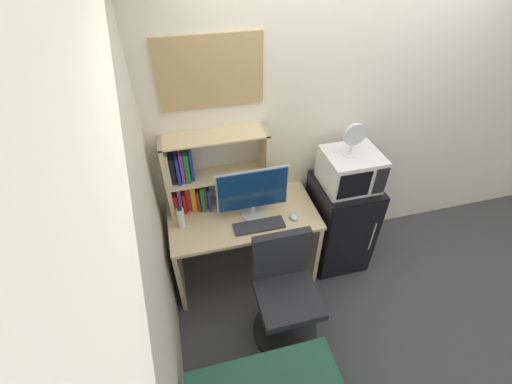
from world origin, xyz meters
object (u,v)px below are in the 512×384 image
at_px(mini_fridge, 339,222).
at_px(wall_corkboard, 210,73).
at_px(monitor, 253,192).
at_px(keyboard, 259,226).
at_px(water_bottle, 181,218).
at_px(desk_chair, 285,296).
at_px(computer_mouse, 294,216).
at_px(desk_fan, 354,138).
at_px(microwave, 350,170).
at_px(hutch_bookshelf, 201,176).

height_order(mini_fridge, wall_corkboard, wall_corkboard).
height_order(monitor, mini_fridge, monitor).
bearing_deg(monitor, keyboard, -84.57).
xyz_separation_m(keyboard, water_bottle, (-0.59, 0.16, 0.08)).
height_order(monitor, keyboard, monitor).
xyz_separation_m(keyboard, wall_corkboard, (-0.23, 0.45, 1.08)).
bearing_deg(desk_chair, monitor, 99.97).
relative_size(computer_mouse, mini_fridge, 0.11).
bearing_deg(water_bottle, desk_chair, -41.70).
xyz_separation_m(computer_mouse, desk_fan, (0.48, 0.12, 0.59)).
xyz_separation_m(keyboard, desk_chair, (0.09, -0.44, -0.35)).
relative_size(desk_fan, desk_chair, 0.29).
xyz_separation_m(water_bottle, microwave, (1.39, -0.00, 0.21)).
bearing_deg(computer_mouse, hutch_bookshelf, 153.81).
height_order(hutch_bookshelf, wall_corkboard, wall_corkboard).
distance_m(keyboard, desk_fan, 0.99).
bearing_deg(wall_corkboard, keyboard, -63.54).
distance_m(hutch_bookshelf, desk_fan, 1.21).
xyz_separation_m(hutch_bookshelf, computer_mouse, (0.68, -0.33, -0.30)).
height_order(hutch_bookshelf, water_bottle, hutch_bookshelf).
bearing_deg(monitor, desk_chair, -80.03).
bearing_deg(keyboard, hutch_bookshelf, 136.58).
bearing_deg(wall_corkboard, microwave, -16.10).
bearing_deg(desk_fan, microwave, 9.77).
xyz_separation_m(mini_fridge, microwave, (0.00, 0.00, 0.60)).
bearing_deg(keyboard, computer_mouse, 5.37).
bearing_deg(mini_fridge, keyboard, -169.29).
height_order(water_bottle, wall_corkboard, wall_corkboard).
bearing_deg(desk_chair, computer_mouse, 66.19).
xyz_separation_m(monitor, computer_mouse, (0.31, -0.12, -0.22)).
bearing_deg(computer_mouse, keyboard, -174.63).
relative_size(water_bottle, microwave, 0.43).
distance_m(hutch_bookshelf, monitor, 0.43).
relative_size(hutch_bookshelf, wall_corkboard, 1.11).
bearing_deg(monitor, microwave, 0.54).
height_order(keyboard, water_bottle, water_bottle).
distance_m(hutch_bookshelf, computer_mouse, 0.81).
height_order(mini_fridge, microwave, microwave).
distance_m(water_bottle, wall_corkboard, 1.10).
bearing_deg(desk_fan, hutch_bookshelf, 169.64).
distance_m(hutch_bookshelf, mini_fridge, 1.35).
height_order(hutch_bookshelf, desk_fan, desk_fan).
relative_size(monitor, desk_fan, 2.06).
xyz_separation_m(monitor, keyboard, (0.01, -0.15, -0.23)).
distance_m(computer_mouse, mini_fridge, 0.62).
distance_m(water_bottle, mini_fridge, 1.45).
xyz_separation_m(microwave, desk_fan, (-0.03, -0.01, 0.31)).
xyz_separation_m(monitor, mini_fridge, (0.82, 0.00, -0.54)).
relative_size(water_bottle, wall_corkboard, 0.26).
bearing_deg(desk_chair, hutch_bookshelf, 120.44).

